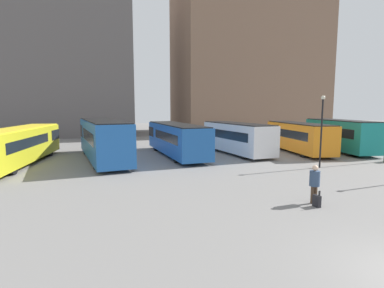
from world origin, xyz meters
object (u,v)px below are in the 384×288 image
Objects in this scene: bus_4 at (298,136)px; bus_0 at (20,144)px; suitcase at (317,201)px; bus_5 at (340,134)px; bus_2 at (176,138)px; bus_3 at (237,137)px; lamp_post_0 at (322,125)px; bus_1 at (103,138)px; traveler at (315,181)px.

bus_0 is at bearing 96.79° from bus_4.
bus_5 is at bearing -49.39° from suitcase.
bus_0 reaches higher than suitcase.
bus_2 is 5.75m from bus_3.
bus_2 is at bearing 136.52° from lamp_post_0.
bus_0 is 18.14m from bus_3.
bus_1 is (6.08, 0.39, 0.26)m from bus_0.
bus_1 is at bearing 153.19° from lamp_post_0.
bus_1 is 22.51m from bus_5.
bus_0 is at bearing 40.90° from suitcase.
lamp_post_0 reaches higher than suitcase.
bus_1 is at bearing -80.12° from bus_0.
bus_3 is at bearing -81.96° from bus_0.
bus_1 is 1.32× the size of bus_5.
lamp_post_0 is (15.11, -7.64, 1.27)m from bus_1.
bus_4 is at bearing -104.31° from bus_3.
bus_4 is (11.84, -1.24, -0.02)m from bus_2.
bus_2 reaches higher than bus_4.
lamp_post_0 is at bearing -45.33° from traveler.
lamp_post_0 is (3.07, -7.84, 1.50)m from bus_3.
bus_3 is (12.05, 0.20, -0.23)m from bus_1.
suitcase is at bearing 162.05° from bus_3.
bus_2 is 15.49m from traveler.
lamp_post_0 reaches higher than bus_4.
bus_3 reaches higher than bus_0.
bus_5 is 5.42× the size of traveler.
bus_5 is at bearing -49.94° from traveler.
bus_1 is 7.15× the size of traveler.
bus_0 is 1.08× the size of bus_2.
suitcase is (-2.81, -15.13, -1.30)m from bus_3.
bus_4 is at bearing -100.44° from bus_2.
bus_2 is at bearing 77.54° from bus_3.
bus_1 reaches higher than traveler.
bus_4 reaches higher than bus_0.
lamp_post_0 is at bearing 139.77° from bus_5.
lamp_post_0 is (-3.05, -7.10, 1.51)m from bus_4.
bus_0 is 2.46× the size of lamp_post_0.
bus_3 is 8.55m from lamp_post_0.
bus_5 is 18.67m from traveler.
bus_5 is at bearing -100.89° from bus_2.
traveler is 0.93m from suitcase.
bus_4 is 7.87m from lamp_post_0.
bus_3 is 0.97× the size of bus_4.
lamp_post_0 is (5.68, 6.82, 2.02)m from traveler.
lamp_post_0 reaches higher than bus_1.
bus_4 is 13.10× the size of suitcase.
bus_5 is (4.32, -0.58, 0.13)m from bus_4.
traveler is (-13.05, -13.34, -0.64)m from bus_5.
bus_3 is at bearing -99.49° from bus_2.
bus_4 is 5.62× the size of traveler.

